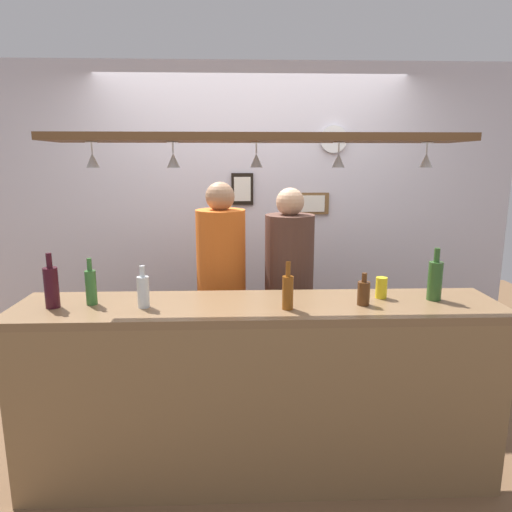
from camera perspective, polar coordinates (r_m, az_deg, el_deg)
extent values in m
plane|color=brown|center=(3.35, 0.07, -21.28)|extent=(8.00, 8.00, 0.00)
cube|color=silver|center=(3.94, -0.55, 4.09)|extent=(4.40, 0.06, 2.60)
cube|color=brown|center=(2.59, 0.38, -6.37)|extent=(2.70, 0.55, 0.04)
cube|color=olive|center=(2.57, 0.62, -19.29)|extent=(2.65, 0.04, 1.00)
cube|color=brown|center=(2.51, 0.35, 14.36)|extent=(2.20, 0.36, 0.04)
cylinder|color=silver|center=(2.60, -19.63, 13.08)|extent=(0.06, 0.06, 0.00)
cylinder|color=silver|center=(2.60, -19.59, 12.47)|extent=(0.01, 0.01, 0.06)
cone|color=silver|center=(2.60, -19.49, 11.04)|extent=(0.07, 0.07, 0.08)
cylinder|color=silver|center=(2.51, -10.23, 13.63)|extent=(0.06, 0.06, 0.00)
cylinder|color=silver|center=(2.51, -10.21, 13.00)|extent=(0.01, 0.01, 0.06)
cone|color=silver|center=(2.51, -10.15, 11.52)|extent=(0.07, 0.07, 0.08)
cylinder|color=silver|center=(2.55, 0.04, 13.77)|extent=(0.06, 0.06, 0.00)
cylinder|color=silver|center=(2.55, 0.04, 13.16)|extent=(0.01, 0.01, 0.06)
cone|color=silver|center=(2.55, 0.04, 11.70)|extent=(0.07, 0.07, 0.08)
cylinder|color=silver|center=(2.55, 10.19, 13.60)|extent=(0.06, 0.06, 0.00)
cylinder|color=silver|center=(2.54, 10.17, 12.98)|extent=(0.01, 0.01, 0.06)
cone|color=silver|center=(2.54, 10.12, 11.52)|extent=(0.07, 0.07, 0.08)
cylinder|color=silver|center=(2.69, 20.36, 12.96)|extent=(0.06, 0.06, 0.00)
cylinder|color=silver|center=(2.69, 20.32, 12.38)|extent=(0.01, 0.01, 0.06)
cone|color=silver|center=(2.69, 20.22, 11.00)|extent=(0.07, 0.07, 0.08)
cube|color=#2D334C|center=(3.45, -4.14, -12.70)|extent=(0.17, 0.18, 0.80)
cylinder|color=orange|center=(3.21, -4.33, -0.47)|extent=(0.34, 0.34, 0.69)
sphere|color=#9E7556|center=(3.15, -4.45, 7.32)|extent=(0.20, 0.20, 0.20)
cube|color=#2D334C|center=(3.47, 3.94, -12.73)|extent=(0.17, 0.18, 0.78)
cylinder|color=brown|center=(3.23, 4.11, -0.88)|extent=(0.34, 0.34, 0.68)
sphere|color=tan|center=(3.17, 4.23, 6.66)|extent=(0.19, 0.19, 0.19)
cylinder|color=brown|center=(2.47, 3.94, -4.55)|extent=(0.06, 0.06, 0.18)
cylinder|color=brown|center=(2.44, 3.98, -1.61)|extent=(0.03, 0.03, 0.08)
cylinder|color=#512D14|center=(2.61, 13.11, -4.51)|extent=(0.07, 0.07, 0.13)
cylinder|color=#512D14|center=(2.58, 13.20, -2.60)|extent=(0.03, 0.03, 0.05)
cylinder|color=#336B2D|center=(2.70, -19.66, -3.69)|extent=(0.06, 0.06, 0.19)
cylinder|color=#336B2D|center=(2.67, -19.85, -1.00)|extent=(0.03, 0.03, 0.07)
cylinder|color=silver|center=(2.57, -13.72, -4.34)|extent=(0.06, 0.06, 0.17)
cylinder|color=silver|center=(2.54, -13.84, -1.84)|extent=(0.03, 0.03, 0.06)
cylinder|color=#2D5623|center=(2.81, 21.18, -2.89)|extent=(0.08, 0.08, 0.22)
cylinder|color=#2D5623|center=(2.78, 21.40, 0.11)|extent=(0.03, 0.03, 0.08)
cylinder|color=#380F19|center=(2.72, -23.88, -3.60)|extent=(0.08, 0.08, 0.22)
cylinder|color=#380F19|center=(2.68, -24.15, -0.50)|extent=(0.03, 0.03, 0.08)
cylinder|color=yellow|center=(2.76, 15.18, -3.79)|extent=(0.07, 0.07, 0.12)
cube|color=brown|center=(3.93, 6.77, 6.44)|extent=(0.30, 0.02, 0.18)
cube|color=white|center=(3.91, 6.80, 6.43)|extent=(0.23, 0.01, 0.14)
cube|color=black|center=(3.87, -1.69, 8.26)|extent=(0.18, 0.02, 0.26)
cube|color=white|center=(3.86, -1.69, 8.24)|extent=(0.14, 0.01, 0.20)
cylinder|color=white|center=(3.94, 9.54, 14.00)|extent=(0.22, 0.03, 0.22)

